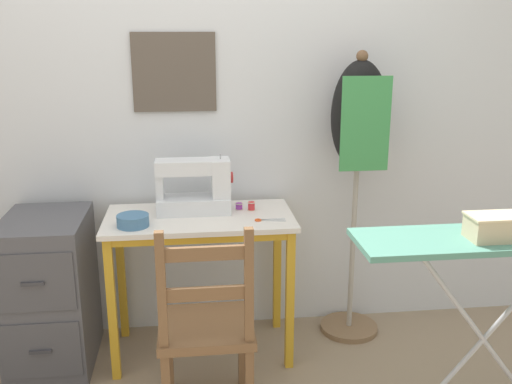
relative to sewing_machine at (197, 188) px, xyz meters
The scene contains 13 objects.
ground_plane 0.93m from the sewing_machine, 89.02° to the right, with size 14.00×14.00×0.00m, color gray.
wall_back 0.47m from the sewing_machine, 88.83° to the left, with size 10.00×0.07×2.55m.
sewing_table 0.26m from the sewing_machine, 86.00° to the right, with size 0.93×0.49×0.75m.
sewing_machine is the anchor object (origin of this frame).
fabric_bowl 0.37m from the sewing_machine, 149.09° to the right, with size 0.15×0.15×0.06m.
scissors 0.39m from the sewing_machine, 28.48° to the right, with size 0.15×0.05×0.01m.
thread_spool_near_machine 0.24m from the sewing_machine, ahead, with size 0.04×0.04×0.03m.
thread_spool_mid_table 0.29m from the sewing_machine, ahead, with size 0.04×0.04×0.04m.
wooden_chair 0.75m from the sewing_machine, 88.80° to the right, with size 0.40×0.38×0.91m.
filing_cabinet 0.89m from the sewing_machine, behind, with size 0.39×0.54×0.77m.
dress_form 0.86m from the sewing_machine, ahead, with size 0.32×0.32×1.54m.
ironing_board 1.40m from the sewing_machine, 36.06° to the right, with size 1.09×0.31×0.88m.
storage_box 1.40m from the sewing_machine, 37.83° to the right, with size 0.22×0.13×0.10m.
Camera 1 is at (-0.04, -2.45, 1.64)m, focal length 40.00 mm.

